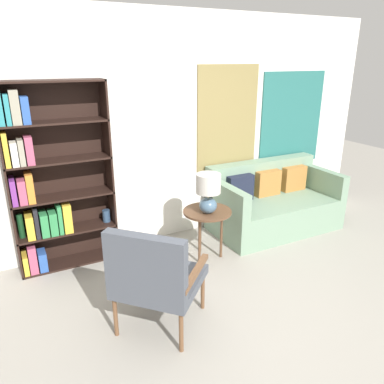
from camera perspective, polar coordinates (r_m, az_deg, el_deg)
ground_plane at (r=3.39m, az=8.33°, el=-20.29°), size 14.00×14.00×0.00m
wall_back at (r=4.50m, az=-5.17°, el=9.18°), size 6.40×0.08×2.70m
bookshelf at (r=4.12m, az=-21.23°, el=1.13°), size 1.04×0.30×1.98m
armchair at (r=3.07m, az=-5.83°, el=-12.45°), size 0.92×0.92×0.95m
couch at (r=5.12m, az=12.11°, el=-1.77°), size 1.66×0.87×0.87m
side_table at (r=4.18m, az=2.35°, el=-3.62°), size 0.54×0.54×0.58m
table_lamp at (r=4.00m, az=2.50°, el=0.27°), size 0.27×0.27×0.44m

